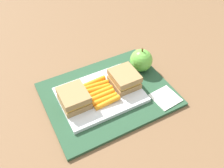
# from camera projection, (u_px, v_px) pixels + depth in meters

# --- Properties ---
(ground_plane) EXTENTS (2.40, 2.40, 0.00)m
(ground_plane) POSITION_uv_depth(u_px,v_px,m) (108.00, 95.00, 0.71)
(ground_plane) COLOR brown
(lunchbag_mat) EXTENTS (0.36, 0.28, 0.01)m
(lunchbag_mat) POSITION_uv_depth(u_px,v_px,m) (108.00, 94.00, 0.71)
(lunchbag_mat) COLOR #284C33
(lunchbag_mat) RESTS_ON ground_plane
(food_tray) EXTENTS (0.23, 0.17, 0.01)m
(food_tray) POSITION_uv_depth(u_px,v_px,m) (100.00, 95.00, 0.69)
(food_tray) COLOR white
(food_tray) RESTS_ON lunchbag_mat
(sandwich_half_left) EXTENTS (0.07, 0.08, 0.04)m
(sandwich_half_left) POSITION_uv_depth(u_px,v_px,m) (74.00, 98.00, 0.64)
(sandwich_half_left) COLOR #9E7A4C
(sandwich_half_left) RESTS_ON food_tray
(sandwich_half_right) EXTENTS (0.07, 0.08, 0.04)m
(sandwich_half_right) POSITION_uv_depth(u_px,v_px,m) (124.00, 79.00, 0.69)
(sandwich_half_right) COLOR #9E7A4C
(sandwich_half_right) RESTS_ON food_tray
(carrot_sticks_bundle) EXTENTS (0.08, 0.10, 0.02)m
(carrot_sticks_bundle) POSITION_uv_depth(u_px,v_px,m) (100.00, 92.00, 0.68)
(carrot_sticks_bundle) COLOR orange
(carrot_sticks_bundle) RESTS_ON food_tray
(apple) EXTENTS (0.07, 0.07, 0.08)m
(apple) POSITION_uv_depth(u_px,v_px,m) (141.00, 60.00, 0.75)
(apple) COLOR #66B742
(apple) RESTS_ON lunchbag_mat
(paper_napkin) EXTENTS (0.08, 0.08, 0.00)m
(paper_napkin) POSITION_uv_depth(u_px,v_px,m) (165.00, 98.00, 0.69)
(paper_napkin) COLOR white
(paper_napkin) RESTS_ON lunchbag_mat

